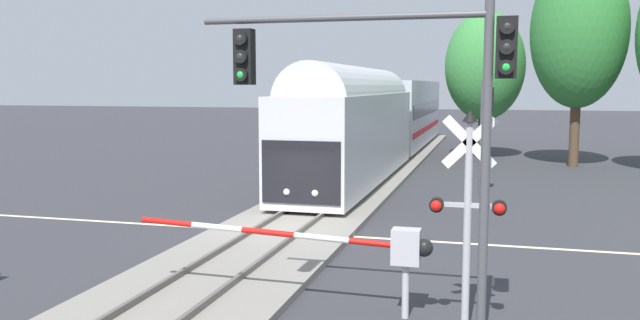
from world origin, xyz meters
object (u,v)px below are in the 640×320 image
(crossing_signal_mast, at_px, (468,200))
(elm_centre_background, at_px, (485,66))
(traffic_signal_far_side, at_px, (486,119))
(traffic_signal_near_right, at_px, (400,87))
(crossing_gate_near, at_px, (368,246))
(commuter_train, at_px, (385,116))
(oak_far_right, at_px, (579,32))

(crossing_signal_mast, relative_size, elm_centre_background, 0.45)
(traffic_signal_far_side, height_order, traffic_signal_near_right, traffic_signal_near_right)
(traffic_signal_near_right, bearing_deg, crossing_gate_near, 119.65)
(crossing_gate_near, distance_m, traffic_signal_near_right, 3.54)
(commuter_train, distance_m, traffic_signal_far_side, 12.34)
(crossing_signal_mast, xyz_separation_m, elm_centre_background, (-0.19, 30.45, 3.26))
(elm_centre_background, distance_m, oak_far_right, 6.20)
(crossing_gate_near, distance_m, elm_centre_background, 30.16)
(crossing_gate_near, distance_m, crossing_signal_mast, 2.35)
(crossing_signal_mast, bearing_deg, oak_far_right, 79.88)
(crossing_gate_near, height_order, oak_far_right, oak_far_right)
(traffic_signal_near_right, height_order, elm_centre_background, elm_centre_background)
(crossing_gate_near, height_order, elm_centre_background, elm_centre_background)
(traffic_signal_far_side, relative_size, oak_far_right, 0.41)
(traffic_signal_near_right, relative_size, elm_centre_background, 0.65)
(traffic_signal_far_side, bearing_deg, crossing_signal_mast, -90.38)
(traffic_signal_near_right, xyz_separation_m, elm_centre_background, (0.96, 31.18, 1.24))
(commuter_train, bearing_deg, elm_centre_background, 34.36)
(crossing_gate_near, xyz_separation_m, oak_far_right, (6.83, 26.70, 6.18))
(traffic_signal_far_side, bearing_deg, traffic_signal_near_right, -94.34)
(traffic_signal_near_right, bearing_deg, crossing_signal_mast, 32.31)
(commuter_train, xyz_separation_m, crossing_gate_near, (3.86, -25.94, -1.37))
(oak_far_right, bearing_deg, traffic_signal_far_side, -112.44)
(traffic_signal_far_side, bearing_deg, crossing_gate_near, -97.72)
(commuter_train, xyz_separation_m, oak_far_right, (10.69, 0.76, 4.80))
(elm_centre_background, xyz_separation_m, oak_far_right, (5.08, -3.08, 1.79))
(crossing_signal_mast, bearing_deg, crossing_gate_near, 161.01)
(elm_centre_background, bearing_deg, commuter_train, -145.64)
(elm_centre_background, height_order, oak_far_right, oak_far_right)
(crossing_signal_mast, xyz_separation_m, traffic_signal_far_side, (0.10, 15.80, 0.70))
(traffic_signal_far_side, xyz_separation_m, elm_centre_background, (-0.30, 14.66, 2.56))
(crossing_gate_near, distance_m, traffic_signal_far_side, 15.37)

